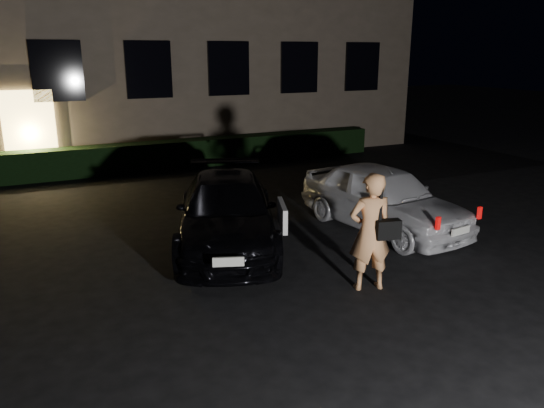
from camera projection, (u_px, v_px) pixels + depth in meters
name	position (u px, v px, depth m)	size (l,w,h in m)	color
ground	(340.00, 314.00, 7.43)	(80.00, 80.00, 0.00)	black
hedge	(157.00, 156.00, 16.42)	(15.00, 0.70, 0.85)	black
sedan	(227.00, 212.00, 9.96)	(3.20, 4.76, 1.28)	black
hatch	(383.00, 198.00, 10.81)	(2.08, 4.10, 1.34)	white
man	(371.00, 232.00, 7.98)	(0.77, 0.59, 1.84)	tan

